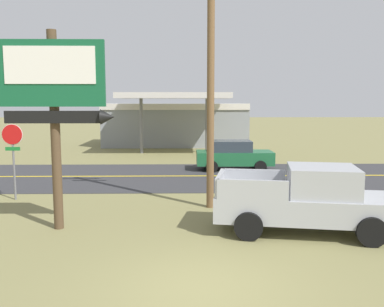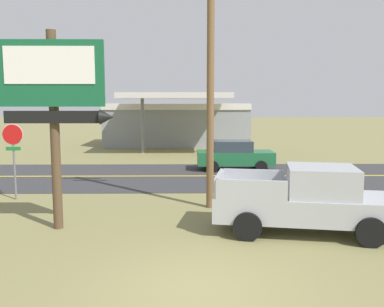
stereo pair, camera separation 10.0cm
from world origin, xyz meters
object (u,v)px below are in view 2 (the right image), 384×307
car_green_near_lane (235,155)px  gas_station (177,123)px  utility_pole (211,61)px  pickup_silver_parked_on_lawn (307,200)px  stop_sign (13,148)px  motel_sign (54,95)px

car_green_near_lane → gas_station: bearing=104.6°
car_green_near_lane → utility_pole: bearing=-102.4°
gas_station → pickup_silver_parked_on_lawn: (4.31, -24.64, -0.98)m
utility_pole → car_green_near_lane: (1.83, 8.31, -4.35)m
stop_sign → car_green_near_lane: (9.34, 6.99, -1.20)m
motel_sign → pickup_silver_parked_on_lawn: (7.31, -0.39, -3.04)m
motel_sign → pickup_silver_parked_on_lawn: bearing=-3.1°
pickup_silver_parked_on_lawn → car_green_near_lane: 11.32m
motel_sign → gas_station: (3.00, 24.25, -2.06)m
gas_station → pickup_silver_parked_on_lawn: gas_station is taller
motel_sign → pickup_silver_parked_on_lawn: motel_sign is taller
car_green_near_lane → stop_sign: bearing=-143.2°
pickup_silver_parked_on_lawn → car_green_near_lane: pickup_silver_parked_on_lawn is taller
gas_station → pickup_silver_parked_on_lawn: 25.04m
motel_sign → gas_station: size_ratio=0.49×
utility_pole → gas_station: (-1.65, 21.66, -3.24)m
gas_station → car_green_near_lane: bearing=-75.4°
pickup_silver_parked_on_lawn → utility_pole: bearing=131.7°
stop_sign → gas_station: bearing=73.9°
utility_pole → gas_station: size_ratio=0.82×
stop_sign → gas_station: 21.17m
utility_pole → gas_station: utility_pole is taller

